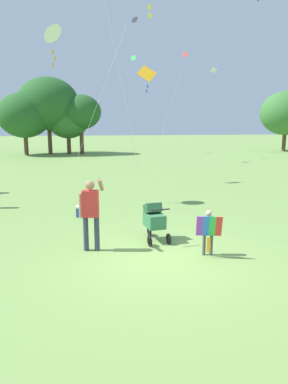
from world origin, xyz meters
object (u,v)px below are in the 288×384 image
(stroller, at_px, (154,218))
(kite_orange_delta, at_px, (148,78))
(child_with_butterfly_kite, at_px, (208,229))
(kite_green_novelty, at_px, (53,35))
(cooler_box, at_px, (83,211))
(person_adult_flyer, at_px, (91,209))

(stroller, bearing_deg, kite_orange_delta, 84.19)
(child_with_butterfly_kite, height_order, kite_orange_delta, kite_orange_delta)
(child_with_butterfly_kite, relative_size, kite_green_novelty, 0.17)
(stroller, xyz_separation_m, kite_orange_delta, (0.87, 8.55, 4.45))
(stroller, height_order, cooler_box, stroller)
(child_with_butterfly_kite, bearing_deg, kite_green_novelty, 124.77)
(child_with_butterfly_kite, distance_m, stroller, 1.65)
(kite_orange_delta, xyz_separation_m, kite_green_novelty, (-3.82, -3.92, 0.98))
(child_with_butterfly_kite, bearing_deg, cooler_box, 128.87)
(person_adult_flyer, bearing_deg, cooler_box, 96.79)
(stroller, bearing_deg, cooler_box, 127.14)
(person_adult_flyer, xyz_separation_m, kite_orange_delta, (2.50, 9.12, 4.00))
(person_adult_flyer, distance_m, stroller, 1.78)
(person_adult_flyer, relative_size, stroller, 1.64)
(kite_orange_delta, xyz_separation_m, cooler_box, (-2.88, -5.89, -4.89))
(person_adult_flyer, relative_size, kite_orange_delta, 0.32)
(kite_orange_delta, distance_m, cooler_box, 8.18)
(kite_orange_delta, relative_size, kite_green_novelty, 0.89)
(kite_orange_delta, bearing_deg, person_adult_flyer, -105.33)
(cooler_box, bearing_deg, child_with_butterfly_kite, -51.13)
(person_adult_flyer, height_order, kite_orange_delta, kite_orange_delta)
(kite_green_novelty, bearing_deg, stroller, -57.50)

